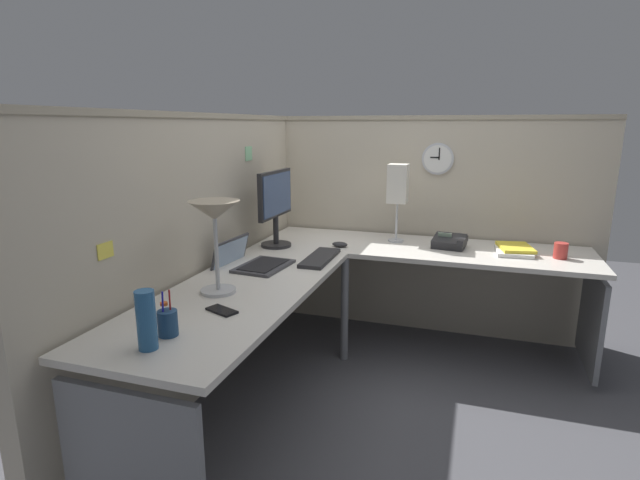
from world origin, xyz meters
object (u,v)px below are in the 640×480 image
at_px(pen_cup, 168,322).
at_px(desk_lamp_paper, 398,186).
at_px(monitor, 276,203).
at_px(office_phone, 450,242).
at_px(computer_mouse, 340,244).
at_px(cell_phone, 222,311).
at_px(coffee_mug, 561,251).
at_px(thermos_flask, 146,320).
at_px(desk_lamp_dome, 215,218).
at_px(keyboard, 320,258).
at_px(wall_clock, 438,159).
at_px(laptop, 249,262).
at_px(book_stack, 514,250).

bearing_deg(pen_cup, desk_lamp_paper, -17.40).
bearing_deg(monitor, office_phone, -73.92).
height_order(computer_mouse, cell_phone, computer_mouse).
bearing_deg(coffee_mug, thermos_flask, 138.65).
height_order(desk_lamp_dome, coffee_mug, desk_lamp_dome).
distance_m(cell_phone, thermos_flask, 0.42).
bearing_deg(desk_lamp_dome, desk_lamp_paper, -25.74).
bearing_deg(desk_lamp_paper, cell_phone, 162.11).
distance_m(office_phone, desk_lamp_paper, 0.51).
relative_size(keyboard, computer_mouse, 4.13).
xyz_separation_m(keyboard, wall_clock, (0.86, -0.59, 0.54)).
bearing_deg(keyboard, desk_lamp_dome, 157.06).
relative_size(laptop, thermos_flask, 1.85).
distance_m(office_phone, wall_clock, 0.62).
bearing_deg(pen_cup, laptop, 7.69).
bearing_deg(keyboard, thermos_flask, 169.74).
xyz_separation_m(laptop, desk_lamp_paper, (0.86, -0.70, 0.36)).
distance_m(pen_cup, cell_phone, 0.29).
bearing_deg(monitor, desk_lamp_paper, -61.80).
distance_m(keyboard, coffee_mug, 1.45).
relative_size(pen_cup, office_phone, 0.79).
bearing_deg(book_stack, desk_lamp_paper, 83.70).
xyz_separation_m(laptop, office_phone, (0.79, -1.07, 0.01)).
bearing_deg(computer_mouse, desk_lamp_dome, 163.35).
xyz_separation_m(desk_lamp_dome, pen_cup, (-0.50, -0.07, -0.31)).
height_order(cell_phone, desk_lamp_paper, desk_lamp_paper).
relative_size(cell_phone, office_phone, 0.63).
height_order(keyboard, desk_lamp_paper, desk_lamp_paper).
bearing_deg(thermos_flask, monitor, 5.91).
bearing_deg(cell_phone, wall_clock, -0.48).
relative_size(monitor, laptop, 1.23).
distance_m(office_phone, book_stack, 0.39).
bearing_deg(laptop, coffee_mug, -67.09).
xyz_separation_m(computer_mouse, thermos_flask, (-1.66, 0.24, 0.09)).
bearing_deg(cell_phone, coffee_mug, -25.47).
bearing_deg(book_stack, computer_mouse, 100.07).
distance_m(computer_mouse, pen_cup, 1.56).
height_order(office_phone, coffee_mug, office_phone).
distance_m(monitor, cell_phone, 1.21).
relative_size(laptop, office_phone, 1.78).
xyz_separation_m(keyboard, pen_cup, (-1.20, 0.22, 0.04)).
xyz_separation_m(laptop, pen_cup, (-0.96, -0.13, 0.03)).
bearing_deg(desk_lamp_dome, thermos_flask, -173.77).
height_order(desk_lamp_paper, coffee_mug, desk_lamp_paper).
xyz_separation_m(office_phone, desk_lamp_paper, (0.07, 0.37, 0.35)).
distance_m(office_phone, coffee_mug, 0.65).
bearing_deg(book_stack, coffee_mug, -101.64).
xyz_separation_m(keyboard, desk_lamp_dome, (-0.71, 0.29, 0.35)).
xyz_separation_m(monitor, laptop, (-0.47, -0.03, -0.27)).
bearing_deg(keyboard, coffee_mug, -71.65).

